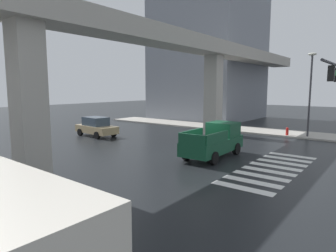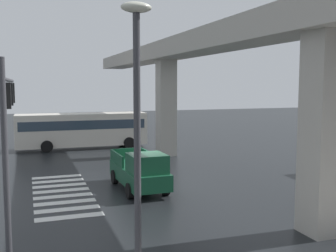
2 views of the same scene
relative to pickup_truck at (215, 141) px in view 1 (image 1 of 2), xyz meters
name	(u,v)px [view 1 (image 1 of 2)]	position (x,y,z in m)	size (l,w,h in m)	color
ground_plane	(197,156)	(-0.71, 0.89, -0.99)	(120.00, 120.00, 0.00)	black
crosswalk_stripes	(272,169)	(-0.71, -3.86, -0.98)	(8.25, 2.80, 0.01)	silver
elevated_overpass	(151,43)	(-0.71, 4.64, 6.37)	(57.51, 2.36, 8.52)	#ADA89E
sidewalk_east	(247,130)	(12.13, 2.89, -0.91)	(4.00, 36.00, 0.15)	#ADA89E
pickup_truck	(215,141)	(0.00, 0.00, 0.00)	(5.15, 2.19, 2.08)	#14472D
sedan_tan	(96,127)	(0.43, 12.27, -0.14)	(2.22, 4.43, 1.72)	tan
street_lamp_near_corner	(311,85)	(10.93, -3.03, 3.57)	(0.44, 0.70, 7.24)	#38383D
fire_hydrant	(287,132)	(10.53, -1.45, -0.56)	(0.24, 0.24, 0.85)	red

